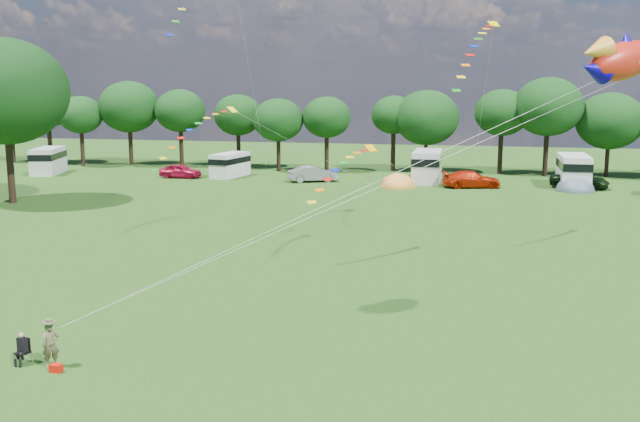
% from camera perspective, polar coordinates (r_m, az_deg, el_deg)
% --- Properties ---
extents(ground_plane, '(180.00, 180.00, 0.00)m').
position_cam_1_polar(ground_plane, '(25.84, -3.78, -11.90)').
color(ground_plane, black).
rests_on(ground_plane, ground).
extents(tree_line, '(102.98, 10.98, 10.27)m').
position_cam_1_polar(tree_line, '(78.08, 11.16, 7.59)').
color(tree_line, black).
rests_on(tree_line, ground).
extents(big_tree, '(10.00, 10.00, 13.28)m').
position_cam_1_polar(big_tree, '(62.79, -23.93, 8.74)').
color(big_tree, black).
rests_on(big_tree, ground).
extents(car_a, '(4.50, 1.97, 1.47)m').
position_cam_1_polar(car_a, '(74.93, -11.11, 3.17)').
color(car_a, '#A70E2F').
rests_on(car_a, ground).
extents(car_b, '(4.77, 3.35, 1.58)m').
position_cam_1_polar(car_b, '(70.67, -0.57, 2.99)').
color(car_b, gray).
rests_on(car_b, ground).
extents(car_c, '(5.58, 3.39, 1.56)m').
position_cam_1_polar(car_c, '(68.22, 12.02, 2.49)').
color(car_c, '#AF1F04').
rests_on(car_c, ground).
extents(car_d, '(5.87, 3.87, 1.47)m').
position_cam_1_polar(car_d, '(70.68, 20.06, 2.32)').
color(car_d, black).
rests_on(car_d, ground).
extents(campervan_a, '(3.84, 6.13, 2.79)m').
position_cam_1_polar(campervan_a, '(82.42, -20.92, 3.85)').
color(campervan_a, silver).
rests_on(campervan_a, ground).
extents(campervan_b, '(3.12, 5.37, 2.47)m').
position_cam_1_polar(campervan_b, '(75.02, -7.21, 3.75)').
color(campervan_b, silver).
rests_on(campervan_b, ground).
extents(campervan_c, '(2.71, 6.30, 3.08)m').
position_cam_1_polar(campervan_c, '(71.44, 8.58, 3.66)').
color(campervan_c, silver).
rests_on(campervan_c, ground).
extents(campervan_d, '(2.64, 6.14, 3.00)m').
position_cam_1_polar(campervan_d, '(71.28, 19.62, 3.12)').
color(campervan_d, silver).
rests_on(campervan_d, ground).
extents(tent_orange, '(3.30, 3.62, 2.58)m').
position_cam_1_polar(tent_orange, '(67.59, 6.25, 1.94)').
color(tent_orange, orange).
rests_on(tent_orange, ground).
extents(tent_greyblue, '(3.52, 3.85, 2.62)m').
position_cam_1_polar(tent_greyblue, '(68.92, 19.73, 1.55)').
color(tent_greyblue, '#475862').
rests_on(tent_greyblue, ground).
extents(kite_flyer, '(0.69, 0.67, 1.60)m').
position_cam_1_polar(kite_flyer, '(26.70, -20.75, -10.00)').
color(kite_flyer, brown).
rests_on(kite_flyer, ground).
extents(camp_chair, '(0.56, 0.57, 1.15)m').
position_cam_1_polar(camp_chair, '(27.42, -22.69, -9.85)').
color(camp_chair, '#99999E').
rests_on(camp_chair, ground).
extents(kite_bag, '(0.40, 0.27, 0.28)m').
position_cam_1_polar(kite_bag, '(26.43, -20.36, -11.71)').
color(kite_bag, red).
rests_on(kite_bag, ground).
extents(fish_kite, '(3.26, 3.00, 1.88)m').
position_cam_1_polar(fish_kite, '(25.21, 22.75, 11.05)').
color(fish_kite, red).
rests_on(fish_kite, ground).
extents(streamer_kite_b, '(4.17, 4.70, 3.80)m').
position_cam_1_polar(streamer_kite_b, '(45.25, -9.54, 6.57)').
color(streamer_kite_b, '#F6FD0E').
rests_on(streamer_kite_b, ground).
extents(streamer_kite_c, '(3.16, 5.00, 2.81)m').
position_cam_1_polar(streamer_kite_c, '(39.71, 2.24, 3.77)').
color(streamer_kite_c, '#FFB006').
rests_on(streamer_kite_c, ground).
extents(streamer_kite_d, '(2.71, 5.06, 4.29)m').
position_cam_1_polar(streamer_kite_d, '(44.80, 12.61, 12.92)').
color(streamer_kite_d, '#E5DF00').
rests_on(streamer_kite_d, ground).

